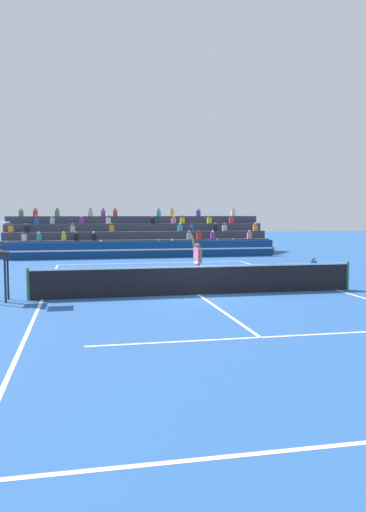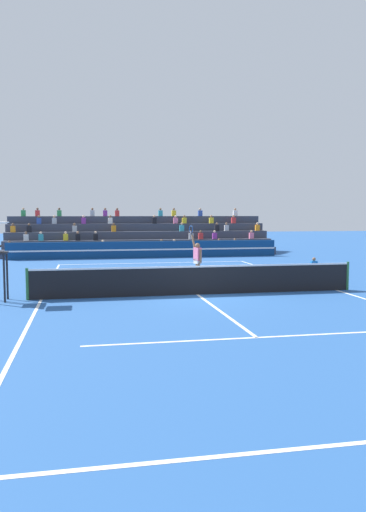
# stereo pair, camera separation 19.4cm
# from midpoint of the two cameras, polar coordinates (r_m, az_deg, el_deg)

# --- Properties ---
(ground_plane) EXTENTS (120.00, 120.00, 0.00)m
(ground_plane) POSITION_cam_midpoint_polar(r_m,az_deg,el_deg) (18.22, 1.46, -4.44)
(ground_plane) COLOR #285699
(court_lines) EXTENTS (11.10, 23.90, 0.01)m
(court_lines) POSITION_cam_midpoint_polar(r_m,az_deg,el_deg) (18.22, 1.46, -4.43)
(court_lines) COLOR white
(court_lines) RESTS_ON ground
(tennis_net) EXTENTS (12.00, 0.10, 1.10)m
(tennis_net) POSITION_cam_midpoint_polar(r_m,az_deg,el_deg) (18.14, 1.46, -2.74)
(tennis_net) COLOR #2D6B38
(tennis_net) RESTS_ON ground
(sponsor_banner_wall) EXTENTS (18.00, 0.26, 1.10)m
(sponsor_banner_wall) POSITION_cam_midpoint_polar(r_m,az_deg,el_deg) (33.37, -4.57, 0.74)
(sponsor_banner_wall) COLOR navy
(sponsor_banner_wall) RESTS_ON ground
(bleacher_stand) EXTENTS (18.99, 4.75, 3.38)m
(bleacher_stand) POSITION_cam_midpoint_polar(r_m,az_deg,el_deg) (37.11, -5.30, 1.87)
(bleacher_stand) COLOR #383D4C
(bleacher_stand) RESTS_ON ground
(ball_kid_courtside) EXTENTS (0.30, 0.36, 0.84)m
(ball_kid_courtside) POSITION_cam_midpoint_polar(r_m,az_deg,el_deg) (24.90, 14.43, -1.32)
(ball_kid_courtside) COLOR black
(ball_kid_courtside) RESTS_ON ground
(tennis_player) EXTENTS (0.41, 0.96, 2.48)m
(tennis_player) POSITION_cam_midpoint_polar(r_m,az_deg,el_deg) (21.07, 1.40, -0.47)
(tennis_player) COLOR brown
(tennis_player) RESTS_ON ground
(tennis_ball) EXTENTS (0.07, 0.07, 0.07)m
(tennis_ball) POSITION_cam_midpoint_polar(r_m,az_deg,el_deg) (19.61, 3.51, -3.68)
(tennis_ball) COLOR #C6DB33
(tennis_ball) RESTS_ON ground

